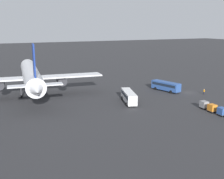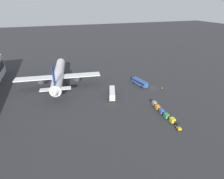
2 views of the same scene
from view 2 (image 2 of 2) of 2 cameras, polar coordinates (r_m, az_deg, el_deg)
ground_plane at (r=95.22m, az=13.18°, el=0.62°), size 600.00×600.00×0.00m
airplane at (r=96.30m, az=-17.01°, el=4.63°), size 50.25×43.31×17.14m
shuttle_bus_near at (r=95.83m, az=9.04°, el=2.42°), size 10.83×5.05×3.12m
shuttle_bus_far at (r=83.32m, az=0.06°, el=-1.04°), size 11.04×5.71×3.24m
baggage_tug at (r=67.83m, az=20.86°, el=-11.26°), size 2.61×2.04×2.10m
worker_person at (r=93.12m, az=15.97°, el=0.25°), size 0.38×0.38×1.74m
cargo_cart_yellow at (r=69.88m, az=19.10°, el=-9.45°), size 2.10×1.81×2.06m
cargo_cart_green at (r=71.67m, az=17.33°, el=-8.16°), size 2.10×1.81×2.06m
cargo_cart_blue at (r=73.75m, az=15.90°, el=-6.87°), size 2.10×1.81×2.06m
cargo_cart_orange at (r=75.95m, az=14.62°, el=-5.64°), size 2.10×1.81×2.06m
cargo_cart_grey at (r=78.40m, az=13.66°, el=-4.42°), size 2.10×1.81×2.06m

